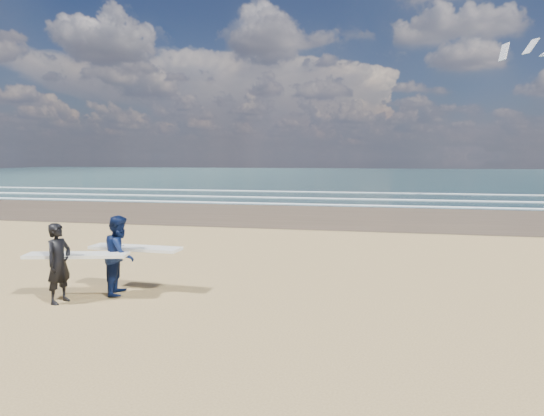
# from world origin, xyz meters

# --- Properties ---
(ocean) EXTENTS (220.00, 100.00, 0.02)m
(ocean) POSITION_xyz_m (20.00, 72.00, 0.01)
(ocean) COLOR #193539
(ocean) RESTS_ON ground
(surfer_near) EXTENTS (2.26, 1.21, 1.73)m
(surfer_near) POSITION_xyz_m (0.69, 0.71, 0.88)
(surfer_near) COLOR black
(surfer_near) RESTS_ON ground
(surfer_far) EXTENTS (2.22, 1.18, 1.81)m
(surfer_far) POSITION_xyz_m (1.60, 1.59, 0.91)
(surfer_far) COLOR #0A163C
(surfer_far) RESTS_ON ground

